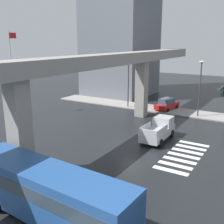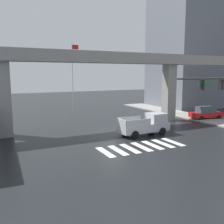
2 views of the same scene
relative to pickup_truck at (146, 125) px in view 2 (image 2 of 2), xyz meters
name	(u,v)px [view 2 (image 2 of 2)]	position (x,y,z in m)	size (l,w,h in m)	color
ground_plane	(114,134)	(-2.76, 1.68, -0.99)	(120.00, 120.00, 0.00)	black
crosswalk_stripes	(141,147)	(-2.76, -3.42, -0.98)	(7.15, 2.80, 0.01)	silver
elevated_overpass	(99,63)	(-2.76, 5.37, 6.12)	(48.33, 2.27, 8.36)	gray
office_building	(190,8)	(19.32, 15.48, 16.52)	(11.48, 10.68, 35.02)	slate
sidewalk_east	(203,119)	(11.58, 3.68, -0.91)	(4.00, 36.00, 0.15)	gray
pickup_truck	(146,125)	(0.00, 0.00, 0.00)	(5.12, 2.13, 2.08)	#A8AAAF
sedan_red	(206,113)	(11.90, 3.60, -0.14)	(4.52, 2.44, 1.72)	red
traffic_signal_mast	(220,93)	(3.74, -5.35, 3.39)	(6.49, 0.32, 6.20)	#38383D
street_lamp_mid_block	(171,84)	(10.38, 9.09, 3.57)	(0.44, 0.70, 7.24)	#38383D
flagpole	(73,72)	(-1.06, 19.96, 5.21)	(1.16, 0.12, 10.78)	silver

